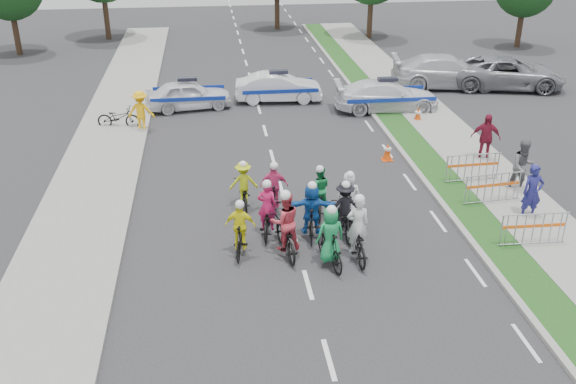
{
  "coord_description": "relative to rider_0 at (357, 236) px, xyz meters",
  "views": [
    {
      "loc": [
        -2.32,
        -14.02,
        9.43
      ],
      "look_at": [
        -0.09,
        3.43,
        1.1
      ],
      "focal_mm": 40.0,
      "sensor_mm": 36.0,
      "label": 1
    }
  ],
  "objects": [
    {
      "name": "barrier_0",
      "position": [
        5.14,
        -0.14,
        -0.1
      ],
      "size": [
        2.01,
        0.54,
        1.12
      ],
      "primitive_type": null,
      "rotation": [
        0.0,
        0.0,
        -0.02
      ],
      "color": "#A5A8AD",
      "rests_on": "ground"
    },
    {
      "name": "rider_8",
      "position": [
        -0.6,
        2.76,
        -0.02
      ],
      "size": [
        0.8,
        1.74,
        1.72
      ],
      "rotation": [
        0.0,
        0.0,
        3.01
      ],
      "color": "black",
      "rests_on": "ground"
    },
    {
      "name": "cone_0",
      "position": [
        2.78,
        6.89,
        -0.32
      ],
      "size": [
        0.4,
        0.4,
        0.7
      ],
      "color": "#F24C0C",
      "rests_on": "ground"
    },
    {
      "name": "rider_3",
      "position": [
        -3.2,
        0.61,
        0.01
      ],
      "size": [
        0.92,
        1.7,
        1.73
      ],
      "rotation": [
        0.0,
        0.0,
        2.94
      ],
      "color": "black",
      "rests_on": "ground"
    },
    {
      "name": "rider_6",
      "position": [
        -2.35,
        1.66,
        -0.06
      ],
      "size": [
        0.92,
        1.86,
        1.82
      ],
      "rotation": [
        0.0,
        0.0,
        2.97
      ],
      "color": "black",
      "rests_on": "ground"
    },
    {
      "name": "spectator_1",
      "position": [
        6.54,
        3.5,
        0.29
      ],
      "size": [
        0.96,
        0.76,
        1.89
      ],
      "primitive_type": "imported",
      "rotation": [
        0.0,
        0.0,
        -0.05
      ],
      "color": "#57565B",
      "rests_on": "ground"
    },
    {
      "name": "parked_bike",
      "position": [
        -7.83,
        11.91,
        -0.18
      ],
      "size": [
        1.91,
        0.9,
        0.96
      ],
      "primitive_type": "imported",
      "rotation": [
        0.0,
        0.0,
        1.42
      ],
      "color": "black",
      "rests_on": "ground"
    },
    {
      "name": "curb_right",
      "position": [
        3.54,
        3.77,
        -0.6
      ],
      "size": [
        0.2,
        60.0,
        0.12
      ],
      "primitive_type": "cube",
      "color": "gray",
      "rests_on": "ground"
    },
    {
      "name": "sidewalk_left",
      "position": [
        -8.06,
        3.77,
        -0.59
      ],
      "size": [
        3.0,
        60.0,
        0.13
      ],
      "primitive_type": "cube",
      "color": "gray",
      "rests_on": "ground"
    },
    {
      "name": "police_car_1",
      "position": [
        -0.5,
        14.93,
        0.03
      ],
      "size": [
        4.27,
        1.74,
        1.38
      ],
      "primitive_type": "imported",
      "rotation": [
        0.0,
        0.0,
        1.5
      ],
      "color": "white",
      "rests_on": "ground"
    },
    {
      "name": "rider_7",
      "position": [
        0.22,
        2.15,
        0.02
      ],
      "size": [
        0.76,
        1.68,
        1.74
      ],
      "rotation": [
        0.0,
        0.0,
        3.08
      ],
      "color": "black",
      "rests_on": "ground"
    },
    {
      "name": "civilian_suv",
      "position": [
        11.54,
        15.69,
        0.15
      ],
      "size": [
        6.24,
        3.88,
        1.61
      ],
      "primitive_type": "imported",
      "rotation": [
        0.0,
        0.0,
        1.35
      ],
      "color": "gray",
      "rests_on": "ground"
    },
    {
      "name": "rider_0",
      "position": [
        0.0,
        0.0,
        0.0
      ],
      "size": [
        0.7,
        1.97,
        2.0
      ],
      "rotation": [
        0.0,
        0.0,
        3.15
      ],
      "color": "black",
      "rests_on": "ground"
    },
    {
      "name": "rider_5",
      "position": [
        -1.07,
        1.31,
        0.12
      ],
      "size": [
        1.52,
        1.81,
        1.85
      ],
      "rotation": [
        0.0,
        0.0,
        3.01
      ],
      "color": "black",
      "rests_on": "ground"
    },
    {
      "name": "police_car_0",
      "position": [
        -4.83,
        14.28,
        0.02
      ],
      "size": [
        4.18,
        2.22,
        1.36
      ],
      "primitive_type": "imported",
      "rotation": [
        0.0,
        0.0,
        1.73
      ],
      "color": "white",
      "rests_on": "ground"
    },
    {
      "name": "police_car_2",
      "position": [
        4.35,
        12.87,
        0.05
      ],
      "size": [
        4.97,
        2.27,
        1.41
      ],
      "primitive_type": "imported",
      "rotation": [
        0.0,
        0.0,
        1.51
      ],
      "color": "white",
      "rests_on": "ground"
    },
    {
      "name": "civilian_sedan",
      "position": [
        8.47,
        16.25,
        0.17
      ],
      "size": [
        6.02,
        3.14,
        1.67
      ],
      "primitive_type": "imported",
      "rotation": [
        0.0,
        0.0,
        1.42
      ],
      "color": "silver",
      "rests_on": "ground"
    },
    {
      "name": "rider_1",
      "position": [
        -0.82,
        -0.31,
        0.07
      ],
      "size": [
        0.87,
        1.84,
        1.87
      ],
      "rotation": [
        0.0,
        0.0,
        3.34
      ],
      "color": "black",
      "rests_on": "ground"
    },
    {
      "name": "sidewalk_right",
      "position": [
        6.04,
        3.77,
        -0.59
      ],
      "size": [
        2.4,
        60.0,
        0.13
      ],
      "primitive_type": "cube",
      "color": "gray",
      "rests_on": "ground"
    },
    {
      "name": "spectator_0",
      "position": [
        5.94,
        1.64,
        0.24
      ],
      "size": [
        0.67,
        0.45,
        1.81
      ],
      "primitive_type": "imported",
      "rotation": [
        0.0,
        0.0,
        -0.03
      ],
      "color": "navy",
      "rests_on": "ground"
    },
    {
      "name": "barrier_2",
      "position": [
        5.14,
        4.39,
        -0.1
      ],
      "size": [
        2.02,
        0.58,
        1.12
      ],
      "primitive_type": null,
      "rotation": [
        0.0,
        0.0,
        0.04
      ],
      "color": "#A5A8AD",
      "rests_on": "ground"
    },
    {
      "name": "rider_2",
      "position": [
        -1.96,
        0.45,
        0.09
      ],
      "size": [
        0.95,
        2.06,
        2.03
      ],
      "rotation": [
        0.0,
        0.0,
        3.28
      ],
      "color": "black",
      "rests_on": "ground"
    },
    {
      "name": "grass_strip",
      "position": [
        4.24,
        3.77,
        -0.6
      ],
      "size": [
        1.2,
        60.0,
        0.11
      ],
      "primitive_type": "cube",
      "color": "#144015",
      "rests_on": "ground"
    },
    {
      "name": "rider_9",
      "position": [
        -1.98,
        3.1,
        0.02
      ],
      "size": [
        0.93,
        1.72,
        1.77
      ],
      "rotation": [
        0.0,
        0.0,
        3.02
      ],
      "color": "black",
      "rests_on": "ground"
    },
    {
      "name": "marshal_hiviz",
      "position": [
        -6.79,
        11.46,
        0.22
      ],
      "size": [
        1.23,
        0.83,
        1.76
      ],
      "primitive_type": "imported",
      "rotation": [
        0.0,
        0.0,
        2.98
      ],
      "color": "#FFB60D",
      "rests_on": "ground"
    },
    {
      "name": "spectator_2",
      "position": [
        6.4,
        6.35,
        0.28
      ],
      "size": [
        1.19,
        0.81,
        1.87
      ],
      "primitive_type": "imported",
      "rotation": [
        0.0,
        0.0,
        -0.36
      ],
      "color": "maroon",
      "rests_on": "ground"
    },
    {
      "name": "rider_4",
      "position": [
        -0.07,
        1.37,
        0.04
      ],
      "size": [
        0.99,
        1.75,
        1.78
      ],
      "rotation": [
        0.0,
        0.0,
        3.14
      ],
      "color": "black",
      "rests_on": "ground"
    },
    {
      "name": "cone_1",
      "position": [
        5.31,
        11.05,
        -0.32
      ],
      "size": [
        0.4,
        0.4,
        0.7
      ],
      "color": "#F24C0C",
      "rests_on": "ground"
    },
    {
      "name": "rider_10",
      "position": [
        -2.93,
        3.57,
        -0.01
      ],
      "size": [
        0.93,
        1.64,
        1.65
      ],
      "rotation": [
        0.0,
        0.0,
        3.17
      ],
      "color": "black",
      "rests_on": "ground"
    },
    {
      "name": "ground",
      "position": [
        -1.56,
        -1.23,
        -0.66
      ],
      "size": [
        90.0,
        90.0,
        0.0
      ],
      "primitive_type": "plane",
      "color": "#28282B",
      "rests_on": "ground"
    },
    {
      "name": "barrier_1",
      "position": [
        5.14,
        2.68,
        -0.1
      ],
      "size": [
        2.04,
        0.69,
        1.12
      ],
      "primitive_type": null,
      "rotation": [
        0.0,
        0.0,
        0.1
      ],
      "color": "#A5A8AD",
      "rests_on": "ground"
    }
  ]
}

